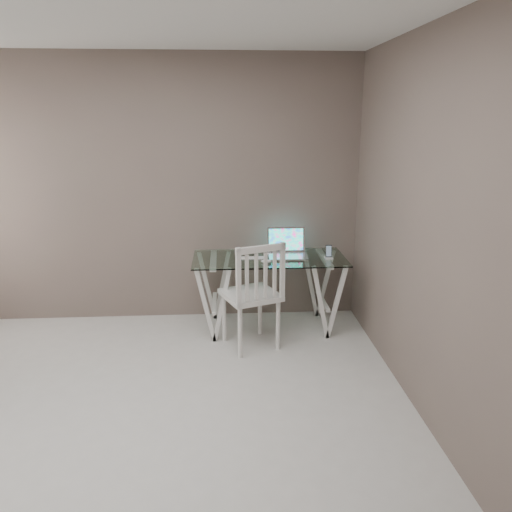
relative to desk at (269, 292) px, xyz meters
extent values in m
plane|color=beige|center=(-1.04, -1.85, -0.38)|extent=(4.50, 4.50, 0.00)
cube|color=#685952|center=(-1.04, 0.40, 0.97)|extent=(4.00, 0.02, 2.70)
cube|color=#685952|center=(0.96, -1.85, 0.97)|extent=(0.02, 4.50, 2.70)
cube|color=silver|center=(0.00, 0.00, 0.36)|extent=(1.50, 0.70, 0.01)
cube|color=silver|center=(-0.55, 0.00, -0.02)|extent=(0.24, 0.62, 0.72)
cube|color=silver|center=(0.55, 0.00, -0.02)|extent=(0.24, 0.62, 0.72)
cube|color=silver|center=(-0.21, -0.39, 0.12)|extent=(0.61, 0.61, 0.04)
cylinder|color=silver|center=(-0.31, -0.64, -0.14)|extent=(0.04, 0.04, 0.48)
cylinder|color=silver|center=(0.04, -0.50, -0.14)|extent=(0.04, 0.04, 0.48)
cylinder|color=silver|center=(-0.45, -0.29, -0.14)|extent=(0.04, 0.04, 0.48)
cylinder|color=silver|center=(-0.10, -0.14, -0.14)|extent=(0.04, 0.04, 0.48)
cube|color=silver|center=(-0.13, -0.59, 0.38)|extent=(0.45, 0.21, 0.53)
cube|color=#BABABE|center=(0.18, 0.00, 0.37)|extent=(0.38, 0.27, 0.02)
cube|color=#19D899|center=(0.18, 0.16, 0.51)|extent=(0.38, 0.06, 0.25)
cube|color=silver|center=(-0.16, -0.02, 0.37)|extent=(0.26, 0.11, 0.01)
ellipsoid|color=white|center=(-0.04, -0.18, 0.38)|extent=(0.10, 0.06, 0.03)
cube|color=white|center=(0.58, -0.07, 0.37)|extent=(0.07, 0.07, 0.02)
cube|color=black|center=(0.58, -0.06, 0.44)|extent=(0.06, 0.03, 0.12)
camera|label=1|loc=(-0.43, -4.71, 1.72)|focal=35.00mm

